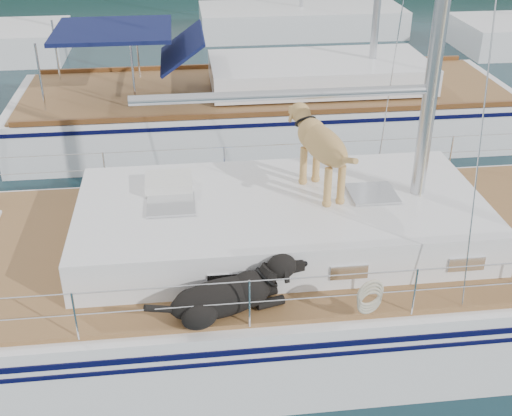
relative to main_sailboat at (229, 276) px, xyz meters
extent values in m
plane|color=black|center=(-0.10, 0.01, -0.68)|extent=(120.00, 120.00, 0.00)
cube|color=white|center=(-0.10, 0.01, -0.18)|extent=(12.00, 3.80, 1.40)
cube|color=#8D5D38|center=(-0.10, 0.01, 0.55)|extent=(11.52, 3.50, 0.06)
cube|color=white|center=(0.70, 0.01, 0.85)|extent=(5.20, 2.50, 0.55)
cylinder|color=silver|center=(0.70, 0.01, 2.53)|extent=(3.60, 0.12, 0.12)
cylinder|color=silver|center=(-0.10, -1.74, 1.14)|extent=(10.56, 0.01, 0.01)
cylinder|color=silver|center=(-0.10, 1.75, 1.14)|extent=(10.56, 0.01, 0.01)
cube|color=blue|center=(-0.03, 1.30, 0.60)|extent=(0.80, 0.66, 0.05)
cube|color=silver|center=(-0.72, 0.49, 1.20)|extent=(0.61, 0.50, 0.16)
torus|color=beige|center=(1.38, -1.82, 0.94)|extent=(0.44, 0.24, 0.42)
cube|color=white|center=(1.36, 6.53, -0.23)|extent=(11.00, 3.50, 1.30)
cube|color=#8D5D38|center=(1.36, 6.53, 0.42)|extent=(10.56, 3.29, 0.06)
cube|color=white|center=(2.56, 6.53, 0.77)|extent=(4.80, 2.30, 0.55)
cube|color=#111649|center=(-1.84, 6.53, 1.82)|extent=(2.40, 2.30, 0.08)
cube|color=white|center=(3.90, 16.01, -0.28)|extent=(7.20, 3.00, 1.10)
camera|label=1|loc=(-0.47, -7.14, 4.99)|focal=45.00mm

